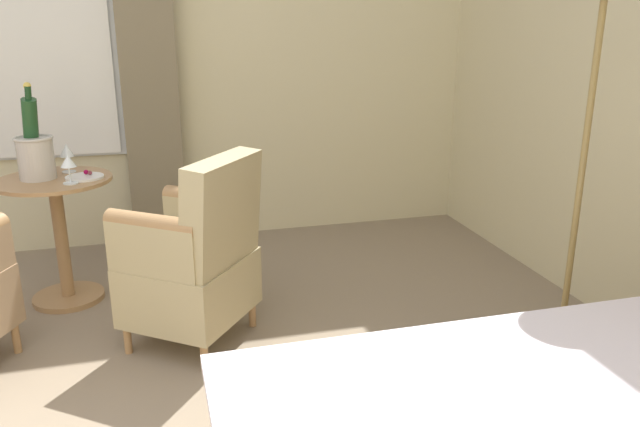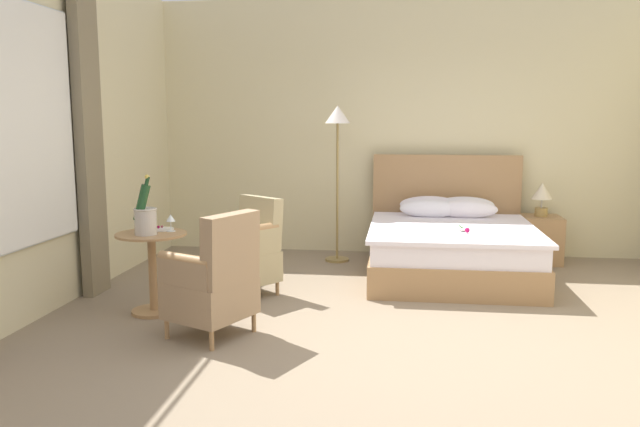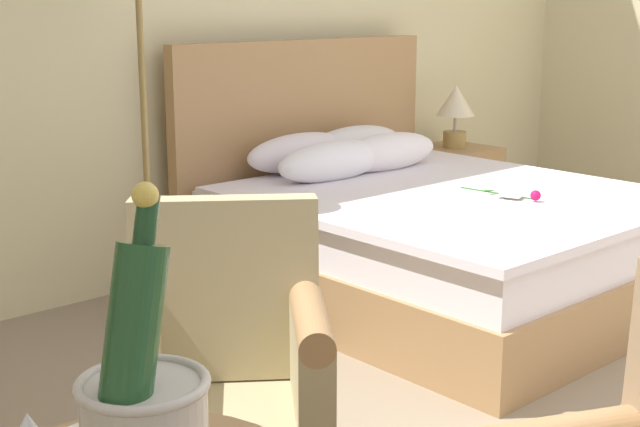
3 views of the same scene
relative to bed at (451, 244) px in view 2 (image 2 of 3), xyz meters
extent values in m
plane|color=gray|center=(-0.52, -2.13, -0.33)|extent=(7.88, 7.88, 0.00)
cube|color=beige|center=(-0.52, 1.12, 1.23)|extent=(6.14, 0.12, 3.12)
cube|color=beige|center=(-3.59, -2.13, 1.23)|extent=(0.12, 6.50, 3.12)
cube|color=white|center=(-3.51, -2.13, 1.28)|extent=(0.02, 1.55, 1.95)
cube|color=white|center=(-3.48, -2.13, 1.28)|extent=(0.02, 1.47, 1.91)
cube|color=#7E7157|center=(-3.43, -1.17, 1.15)|extent=(0.10, 0.36, 2.96)
cube|color=#A47A4F|center=(0.00, -0.11, -0.18)|extent=(1.67, 1.97, 0.31)
cube|color=white|center=(0.00, -0.11, 0.08)|extent=(1.62, 1.91, 0.21)
cube|color=white|center=(0.00, -0.17, 0.21)|extent=(1.70, 1.85, 0.04)
cube|color=#A47A4F|center=(0.00, 0.92, 0.44)|extent=(1.75, 0.08, 0.93)
ellipsoid|color=white|center=(-0.20, 0.72, 0.33)|extent=(0.70, 0.23, 0.21)
ellipsoid|color=white|center=(0.20, 0.72, 0.33)|extent=(0.71, 0.25, 0.22)
ellipsoid|color=white|center=(-0.20, 0.47, 0.32)|extent=(0.70, 0.23, 0.21)
ellipsoid|color=white|center=(0.20, 0.47, 0.32)|extent=(0.71, 0.25, 0.22)
cylinder|color=#2D6628|center=(0.09, -0.35, 0.24)|extent=(0.05, 0.40, 0.01)
sphere|color=#B20F4C|center=(0.11, -0.55, 0.26)|extent=(0.05, 0.05, 0.05)
ellipsoid|color=#33702D|center=(0.09, -0.30, 0.24)|extent=(0.05, 0.05, 0.01)
cube|color=white|center=(0.08, -0.43, 0.24)|extent=(0.11, 0.13, 0.00)
cube|color=#A47A4F|center=(1.07, 0.72, -0.06)|extent=(0.46, 0.46, 0.55)
sphere|color=olive|center=(1.32, 0.72, 0.06)|extent=(0.02, 0.02, 0.02)
cylinder|color=#A28244|center=(1.07, 0.72, 0.27)|extent=(0.14, 0.14, 0.10)
cylinder|color=#B7B2A8|center=(1.07, 0.72, 0.37)|extent=(0.02, 0.02, 0.10)
cone|color=beige|center=(1.07, 0.72, 0.51)|extent=(0.24, 0.24, 0.19)
cylinder|color=olive|center=(-1.28, 0.50, -0.31)|extent=(0.28, 0.28, 0.03)
cylinder|color=olive|center=(-1.28, 0.50, 0.49)|extent=(0.03, 0.03, 1.58)
cone|color=silver|center=(-1.28, 0.50, 1.38)|extent=(0.29, 0.29, 0.20)
cylinder|color=#A47A4F|center=(-2.64, -1.70, -0.31)|extent=(0.38, 0.38, 0.03)
cylinder|color=#A47A4F|center=(-2.64, -1.70, 0.01)|extent=(0.07, 0.07, 0.68)
cylinder|color=#A47A4F|center=(-2.64, -1.70, 0.36)|extent=(0.60, 0.60, 0.02)
cylinder|color=beige|center=(-2.65, -1.78, 0.48)|extent=(0.18, 0.18, 0.22)
torus|color=beige|center=(-2.65, -1.78, 0.59)|extent=(0.20, 0.20, 0.02)
cylinder|color=white|center=(-2.65, -1.78, 0.57)|extent=(0.16, 0.16, 0.03)
cylinder|color=#1E4723|center=(-2.67, -1.79, 0.64)|extent=(0.15, 0.11, 0.32)
cylinder|color=#193D1E|center=(-2.63, -1.77, 0.82)|extent=(0.05, 0.04, 0.08)
sphere|color=gold|center=(-2.63, -1.77, 0.86)|extent=(0.04, 0.04, 0.04)
cylinder|color=white|center=(-2.50, -1.60, 0.37)|extent=(0.08, 0.08, 0.01)
cylinder|color=white|center=(-2.50, -1.60, 0.42)|extent=(0.01, 0.01, 0.08)
cone|color=white|center=(-2.50, -1.60, 0.49)|extent=(0.08, 0.08, 0.06)
cylinder|color=white|center=(-2.77, -1.64, 0.37)|extent=(0.07, 0.07, 0.01)
cylinder|color=white|center=(-2.77, -1.64, 0.42)|extent=(0.01, 0.01, 0.08)
cone|color=white|center=(-2.77, -1.64, 0.50)|extent=(0.08, 0.08, 0.07)
cylinder|color=white|center=(-2.60, -1.54, 0.38)|extent=(0.20, 0.20, 0.01)
sphere|color=maroon|center=(-2.64, -1.54, 0.40)|extent=(0.03, 0.03, 0.03)
sphere|color=brown|center=(-2.62, -1.52, 0.40)|extent=(0.02, 0.02, 0.02)
cylinder|color=#A47A4F|center=(-2.30, -1.09, -0.26)|extent=(0.04, 0.04, 0.14)
cylinder|color=#A47A4F|center=(-1.94, -1.37, -0.26)|extent=(0.04, 0.04, 0.14)
cylinder|color=#A47A4F|center=(-2.05, -0.76, -0.26)|extent=(0.04, 0.04, 0.14)
cylinder|color=#A47A4F|center=(-1.69, -1.03, -0.26)|extent=(0.04, 0.04, 0.14)
cube|color=tan|center=(-2.00, -1.06, -0.05)|extent=(0.73, 0.72, 0.29)
cube|color=tan|center=(-1.88, -0.90, 0.35)|extent=(0.50, 0.43, 0.51)
cube|color=tan|center=(-2.18, -0.95, 0.21)|extent=(0.35, 0.42, 0.24)
cylinder|color=#A47A4F|center=(-2.18, -0.95, 0.33)|extent=(0.35, 0.42, 0.09)
cube|color=tan|center=(-1.83, -1.21, 0.21)|extent=(0.35, 0.42, 0.24)
cylinder|color=#A47A4F|center=(-1.83, -1.21, 0.33)|extent=(0.35, 0.42, 0.09)
cylinder|color=#A47A4F|center=(-2.08, -1.87, -0.25)|extent=(0.04, 0.04, 0.16)
cylinder|color=#A47A4F|center=(-2.29, -2.31, -0.25)|extent=(0.04, 0.04, 0.16)
cylinder|color=#A47A4F|center=(-1.67, -2.07, -0.25)|extent=(0.04, 0.04, 0.16)
cylinder|color=#A47A4F|center=(-1.87, -2.51, -0.25)|extent=(0.04, 0.04, 0.16)
cube|color=#9D7E5E|center=(-1.98, -2.19, -0.03)|extent=(0.73, 0.74, 0.28)
cube|color=#9D7E5E|center=(-1.78, -2.28, 0.38)|extent=(0.35, 0.54, 0.53)
cube|color=#9D7E5E|center=(-1.90, -1.97, 0.21)|extent=(0.49, 0.29, 0.20)
cylinder|color=#A47A4F|center=(-1.90, -1.97, 0.31)|extent=(0.49, 0.29, 0.09)
cube|color=#9D7E5E|center=(-2.09, -2.39, 0.21)|extent=(0.49, 0.29, 0.20)
cylinder|color=#A47A4F|center=(-2.09, -2.39, 0.31)|extent=(0.49, 0.29, 0.09)
camera|label=1|loc=(0.83, -1.18, 1.18)|focal=35.00mm
camera|label=2|loc=(-0.53, -6.68, 1.33)|focal=35.00mm
camera|label=3|loc=(-3.25, -2.82, 1.12)|focal=50.00mm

